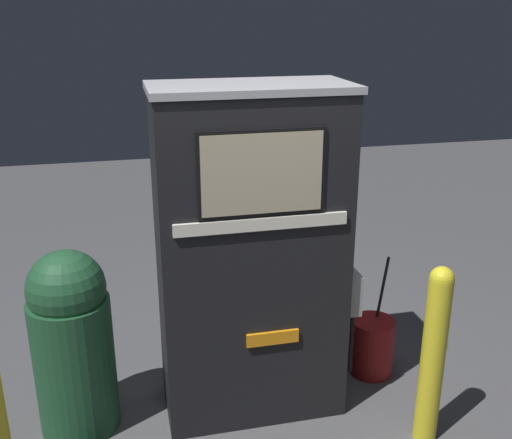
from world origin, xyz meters
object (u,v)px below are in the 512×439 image
gas_pump (251,257)px  trash_bin (72,341)px  squeegee_bucket (372,346)px  safety_bollard (433,352)px

gas_pump → trash_bin: bearing=179.1°
trash_bin → squeegee_bucket: 1.99m
safety_bollard → squeegee_bucket: (-0.04, 0.70, -0.37)m
gas_pump → safety_bollard: gas_pump is taller
gas_pump → squeegee_bucket: bearing=8.9°
gas_pump → trash_bin: size_ratio=1.77×
safety_bollard → gas_pump: bearing=148.5°
gas_pump → squeegee_bucket: size_ratio=2.28×
trash_bin → squeegee_bucket: size_ratio=1.29×
squeegee_bucket → trash_bin: bearing=-176.4°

